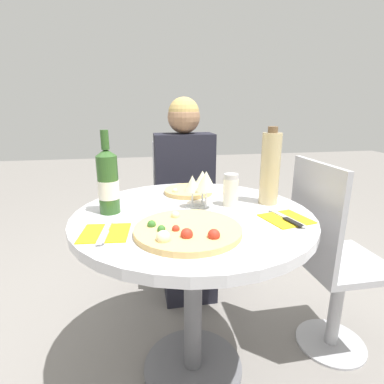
{
  "coord_description": "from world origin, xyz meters",
  "views": [
    {
      "loc": [
        -0.2,
        -1.07,
        1.15
      ],
      "look_at": [
        -0.02,
        -0.06,
        0.85
      ],
      "focal_mm": 28.0,
      "sensor_mm": 36.0,
      "label": 1
    }
  ],
  "objects_px": {
    "chair_behind_diner": "(183,213)",
    "seated_diner": "(186,207)",
    "pizza_large": "(187,230)",
    "chair_empty_side": "(330,263)",
    "tall_carafe": "(270,168)",
    "wine_bottle": "(108,182)",
    "dining_table": "(193,246)"
  },
  "relations": [
    {
      "from": "chair_behind_diner",
      "to": "tall_carafe",
      "type": "distance_m",
      "value": 0.9
    },
    {
      "from": "dining_table",
      "to": "seated_diner",
      "type": "height_order",
      "value": "seated_diner"
    },
    {
      "from": "chair_empty_side",
      "to": "pizza_large",
      "type": "relative_size",
      "value": 2.67
    },
    {
      "from": "pizza_large",
      "to": "wine_bottle",
      "type": "bearing_deg",
      "value": 135.91
    },
    {
      "from": "seated_diner",
      "to": "pizza_large",
      "type": "xyz_separation_m",
      "value": [
        -0.13,
        -0.86,
        0.22
      ]
    },
    {
      "from": "pizza_large",
      "to": "tall_carafe",
      "type": "relative_size",
      "value": 1.1
    },
    {
      "from": "chair_behind_diner",
      "to": "seated_diner",
      "type": "distance_m",
      "value": 0.16
    },
    {
      "from": "chair_behind_diner",
      "to": "chair_empty_side",
      "type": "relative_size",
      "value": 1.0
    },
    {
      "from": "seated_diner",
      "to": "chair_empty_side",
      "type": "distance_m",
      "value": 0.86
    },
    {
      "from": "seated_diner",
      "to": "wine_bottle",
      "type": "height_order",
      "value": "seated_diner"
    },
    {
      "from": "dining_table",
      "to": "chair_behind_diner",
      "type": "relative_size",
      "value": 0.99
    },
    {
      "from": "seated_diner",
      "to": "wine_bottle",
      "type": "xyz_separation_m",
      "value": [
        -0.39,
        -0.61,
        0.33
      ]
    },
    {
      "from": "chair_behind_diner",
      "to": "wine_bottle",
      "type": "distance_m",
      "value": 0.94
    },
    {
      "from": "chair_empty_side",
      "to": "chair_behind_diner",
      "type": "bearing_deg",
      "value": -143.93
    },
    {
      "from": "chair_behind_diner",
      "to": "seated_diner",
      "type": "xyz_separation_m",
      "value": [
        -0.0,
        -0.14,
        0.09
      ]
    },
    {
      "from": "tall_carafe",
      "to": "chair_behind_diner",
      "type": "bearing_deg",
      "value": 108.82
    },
    {
      "from": "chair_behind_diner",
      "to": "pizza_large",
      "type": "distance_m",
      "value": 1.05
    },
    {
      "from": "seated_diner",
      "to": "pizza_large",
      "type": "distance_m",
      "value": 0.89
    },
    {
      "from": "chair_behind_diner",
      "to": "pizza_large",
      "type": "height_order",
      "value": "chair_behind_diner"
    },
    {
      "from": "tall_carafe",
      "to": "wine_bottle",
      "type": "bearing_deg",
      "value": -179.88
    },
    {
      "from": "seated_diner",
      "to": "wine_bottle",
      "type": "relative_size",
      "value": 3.84
    },
    {
      "from": "chair_empty_side",
      "to": "tall_carafe",
      "type": "relative_size",
      "value": 2.93
    },
    {
      "from": "pizza_large",
      "to": "tall_carafe",
      "type": "xyz_separation_m",
      "value": [
        0.39,
        0.25,
        0.14
      ]
    },
    {
      "from": "dining_table",
      "to": "chair_empty_side",
      "type": "relative_size",
      "value": 0.99
    },
    {
      "from": "dining_table",
      "to": "tall_carafe",
      "type": "relative_size",
      "value": 2.88
    },
    {
      "from": "seated_diner",
      "to": "tall_carafe",
      "type": "distance_m",
      "value": 0.75
    },
    {
      "from": "dining_table",
      "to": "seated_diner",
      "type": "xyz_separation_m",
      "value": [
        0.08,
        0.66,
        -0.06
      ]
    },
    {
      "from": "seated_diner",
      "to": "pizza_large",
      "type": "bearing_deg",
      "value": 81.09
    },
    {
      "from": "chair_behind_diner",
      "to": "tall_carafe",
      "type": "height_order",
      "value": "tall_carafe"
    },
    {
      "from": "chair_behind_diner",
      "to": "chair_empty_side",
      "type": "height_order",
      "value": "same"
    },
    {
      "from": "chair_behind_diner",
      "to": "seated_diner",
      "type": "relative_size",
      "value": 0.77
    },
    {
      "from": "wine_bottle",
      "to": "tall_carafe",
      "type": "xyz_separation_m",
      "value": [
        0.64,
        0.0,
        0.03
      ]
    }
  ]
}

